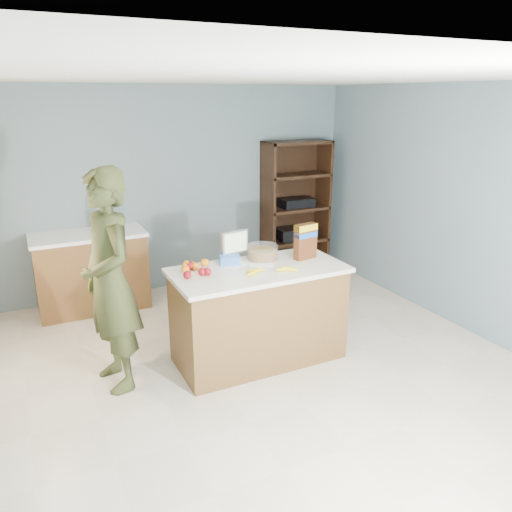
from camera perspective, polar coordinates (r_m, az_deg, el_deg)
name	(u,v)px	position (r m, az deg, el deg)	size (l,w,h in m)	color
floor	(273,373)	(4.59, 1.96, -13.21)	(4.50, 5.00, 0.02)	beige
walls	(275,190)	(3.99, 2.21, 7.53)	(4.52, 5.02, 2.51)	slate
counter_peninsula	(258,318)	(4.63, 0.27, -7.08)	(1.56, 0.76, 0.90)	brown
back_cabinet	(91,271)	(6.01, -18.30, -1.64)	(1.24, 0.62, 0.90)	brown
shelving_unit	(294,210)	(6.90, 4.34, 5.25)	(0.90, 0.40, 1.80)	black
person	(110,282)	(4.22, -16.37, -2.82)	(0.68, 0.44, 1.86)	#343A1B
knife_block	(104,222)	(5.84, -17.02, 3.74)	(0.12, 0.10, 0.31)	tan
envelopes	(249,265)	(4.52, -0.75, -1.07)	(0.45, 0.27, 0.00)	white
bananas	(271,270)	(4.33, 1.70, -1.65)	(0.49, 0.20, 0.04)	yellow
apples	(197,271)	(4.30, -6.78, -1.72)	(0.25, 0.27, 0.07)	maroon
oranges	(194,265)	(4.45, -7.14, -1.08)	(0.29, 0.21, 0.07)	orange
blue_carton	(230,260)	(4.54, -3.01, -0.49)	(0.18, 0.12, 0.08)	blue
salad_bowl	(262,253)	(4.69, 0.70, 0.38)	(0.30, 0.30, 0.13)	#267219
tv	(235,243)	(4.63, -2.45, 1.44)	(0.28, 0.12, 0.28)	silver
cereal_box	(306,239)	(4.68, 5.68, 1.98)	(0.23, 0.12, 0.33)	#592B14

